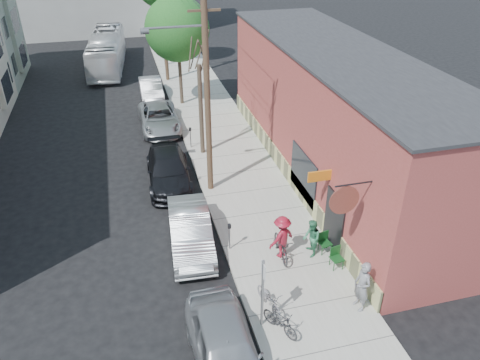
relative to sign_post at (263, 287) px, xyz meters
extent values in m
plane|color=black|center=(-2.35, 4.42, -1.83)|extent=(120.00, 120.00, 0.00)
cube|color=#ABAB9E|center=(1.90, 15.42, -1.76)|extent=(4.50, 58.00, 0.15)
cube|color=#9B3E39|center=(6.65, 9.42, 1.42)|extent=(5.00, 20.00, 6.50)
cube|color=#2B2B2D|center=(6.65, 9.42, 4.72)|extent=(5.20, 20.20, 0.12)
cube|color=#BDBE77|center=(4.13, 9.42, -1.28)|extent=(0.10, 20.00, 1.10)
cube|color=black|center=(4.12, 3.42, -0.53)|extent=(0.10, 1.60, 2.60)
cube|color=black|center=(4.12, 6.92, -0.23)|extent=(0.08, 3.00, 2.20)
cylinder|color=brown|center=(3.20, 1.22, 2.07)|extent=(1.10, 0.06, 1.10)
cube|color=orange|center=(3.65, 4.22, 1.27)|extent=(1.00, 0.08, 0.45)
cube|color=gray|center=(-11.60, 30.42, 2.67)|extent=(1.10, 3.20, 7.00)
cube|color=slate|center=(0.00, 0.00, -0.28)|extent=(0.07, 0.07, 2.80)
cube|color=silver|center=(0.00, 0.00, 0.72)|extent=(0.02, 0.45, 0.60)
cylinder|color=slate|center=(-0.10, 4.23, -1.13)|extent=(0.06, 0.06, 1.10)
cylinder|color=black|center=(-0.10, 4.23, -0.53)|extent=(0.14, 0.14, 0.18)
cylinder|color=slate|center=(-0.10, 14.00, -1.13)|extent=(0.06, 0.06, 1.10)
cylinder|color=black|center=(-0.10, 14.00, -0.53)|extent=(0.14, 0.14, 0.18)
cylinder|color=#503A28|center=(0.10, 9.18, 3.32)|extent=(0.28, 0.28, 10.00)
cube|color=#503A28|center=(0.10, 9.18, 6.92)|extent=(1.40, 0.10, 0.10)
cylinder|color=slate|center=(-2.40, 9.18, 6.22)|extent=(0.35, 0.24, 0.24)
cylinder|color=#503A28|center=(0.10, 26.72, 3.32)|extent=(0.28, 0.28, 10.00)
cylinder|color=#44392C|center=(0.45, 13.18, 0.89)|extent=(0.24, 0.24, 5.15)
cylinder|color=#44392C|center=(0.45, 21.22, 0.77)|extent=(0.24, 0.24, 4.91)
sphere|color=#256524|center=(0.45, 21.22, 3.54)|extent=(4.33, 4.33, 4.33)
cylinder|color=#44392C|center=(0.45, 30.92, 1.54)|extent=(0.24, 0.24, 6.45)
imported|color=gray|center=(3.57, -0.14, -0.69)|extent=(0.57, 0.78, 1.98)
imported|color=#348259|center=(3.00, 3.03, -0.86)|extent=(0.71, 0.86, 1.64)
imported|color=maroon|center=(1.82, 3.28, -0.75)|extent=(1.39, 1.13, 1.87)
imported|color=black|center=(1.82, 3.28, -1.19)|extent=(0.77, 1.91, 0.98)
imported|color=black|center=(0.50, -0.45, -1.22)|extent=(1.11, 1.56, 0.92)
imported|color=slate|center=(0.47, 0.68, -1.26)|extent=(0.88, 1.68, 0.84)
imported|color=#A0A3A8|center=(-1.55, -1.35, -0.99)|extent=(2.06, 4.99, 1.69)
imported|color=silver|center=(-1.59, 4.98, -1.04)|extent=(2.00, 4.90, 1.58)
imported|color=black|center=(-1.83, 10.50, -1.07)|extent=(2.34, 5.32, 1.52)
imported|color=#9CA1A4|center=(-1.55, 17.46, -1.11)|extent=(2.43, 5.23, 1.45)
imported|color=#B4B6BC|center=(-1.55, 23.03, -1.10)|extent=(1.56, 4.47, 1.47)
imported|color=white|center=(-4.50, 31.65, -0.32)|extent=(3.48, 11.01, 3.02)
camera|label=1|loc=(-3.55, -10.71, 10.69)|focal=35.00mm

